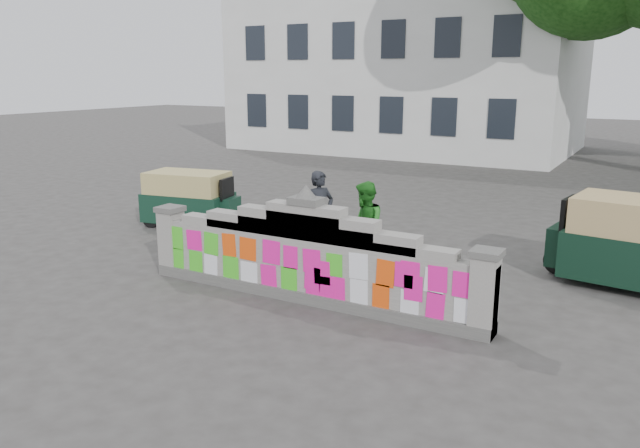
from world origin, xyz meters
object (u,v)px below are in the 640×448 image
(cyclist_bike, at_px, (320,243))
(rickshaw_right, at_px, (637,243))
(cyclist_rider, at_px, (320,226))
(rickshaw_left, at_px, (190,198))
(pedestrian, at_px, (365,228))

(cyclist_bike, relative_size, rickshaw_right, 0.63)
(cyclist_rider, distance_m, rickshaw_left, 4.79)
(pedestrian, bearing_deg, cyclist_rider, -106.96)
(cyclist_bike, bearing_deg, rickshaw_right, -50.42)
(cyclist_rider, bearing_deg, pedestrian, -57.54)
(rickshaw_left, relative_size, rickshaw_right, 0.85)
(rickshaw_right, bearing_deg, cyclist_bike, 24.86)
(rickshaw_right, bearing_deg, pedestrian, 26.17)
(pedestrian, bearing_deg, rickshaw_right, 81.46)
(rickshaw_left, bearing_deg, pedestrian, -22.80)
(cyclist_rider, xyz_separation_m, rickshaw_right, (5.53, 1.74, -0.00))
(cyclist_bike, height_order, pedestrian, pedestrian)
(pedestrian, distance_m, rickshaw_right, 4.90)
(cyclist_bike, height_order, cyclist_rider, cyclist_rider)
(rickshaw_right, bearing_deg, rickshaw_left, 9.27)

